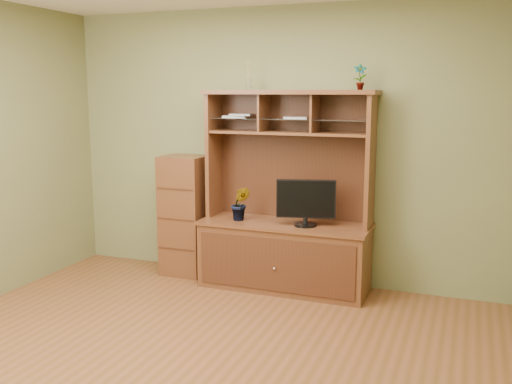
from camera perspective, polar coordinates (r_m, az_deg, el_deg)
The scene contains 8 objects.
room at distance 3.85m, azimuth -7.39°, elevation 1.93°, with size 4.54×4.04×2.74m.
media_hutch at distance 5.51m, azimuth 2.94°, elevation -4.31°, with size 1.66×0.61×1.90m.
monitor at distance 5.29m, azimuth 5.00°, elevation -0.98°, with size 0.54×0.21×0.43m.
orchid_plant at distance 5.52m, azimuth -1.57°, elevation -1.16°, with size 0.18×0.15×0.33m, color #396021.
top_plant at distance 5.25m, azimuth 10.35°, elevation 11.27°, with size 0.12×0.08×0.23m, color #2E6523.
reed_diffuser at distance 5.55m, azimuth -0.74°, elevation 11.32°, with size 0.06×0.06×0.28m.
magazines at distance 5.53m, azimuth -0.02°, elevation 7.57°, with size 0.88×0.23×0.04m.
side_cabinet at distance 5.96m, azimuth -7.11°, elevation -2.32°, with size 0.44×0.40×1.24m.
Camera 1 is at (1.81, -3.36, 1.89)m, focal length 40.00 mm.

